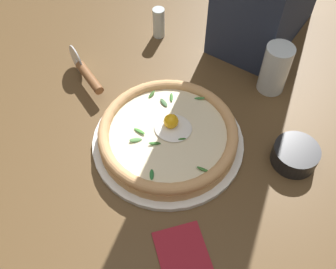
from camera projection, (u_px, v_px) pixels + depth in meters
The scene contains 8 objects.
ground_plane at pixel (165, 161), 0.83m from camera, with size 2.40×2.40×0.03m, color brown.
pizza_plate at pixel (168, 142), 0.84m from camera, with size 0.33×0.33×0.01m, color white.
pizza at pixel (168, 134), 0.82m from camera, with size 0.30×0.30×0.06m.
side_bowl at pixel (295, 155), 0.80m from camera, with size 0.10×0.10×0.04m, color black.
pizza_cutter at pixel (86, 73), 0.92m from camera, with size 0.14×0.11×0.07m.
drinking_glass at pixel (274, 72), 0.90m from camera, with size 0.07×0.07×0.12m.
folded_napkin at pixel (185, 262), 0.69m from camera, with size 0.14×0.09×0.01m, color maroon.
pepper_shaker at pixel (159, 23), 1.03m from camera, with size 0.03×0.03×0.08m, color silver.
Camera 1 is at (0.16, -0.42, 0.69)m, focal length 41.02 mm.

